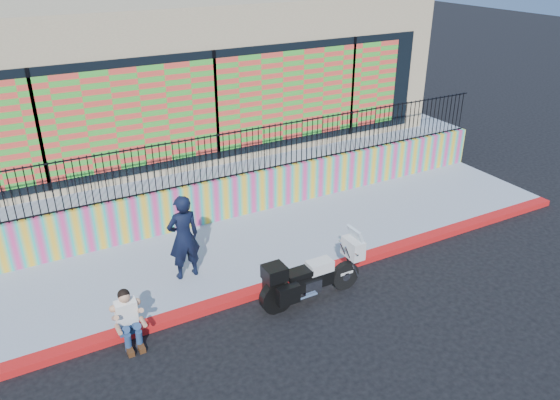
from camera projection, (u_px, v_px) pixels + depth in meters
ground at (297, 282)px, 11.75m from camera, size 90.00×90.00×0.00m
red_curb at (297, 279)px, 11.71m from camera, size 16.00×0.30×0.15m
sidewalk at (262, 245)px, 13.02m from camera, size 16.00×3.00×0.15m
mural_wall at (234, 196)px, 14.01m from camera, size 16.00×0.20×1.10m
metal_fence at (232, 154)px, 13.52m from camera, size 15.80×0.04×1.20m
elevated_platform at (170, 141)px, 18.08m from camera, size 16.00×10.00×1.25m
storefront_building at (165, 62)px, 16.77m from camera, size 14.00×8.06×4.00m
police_motorcycle at (310, 275)px, 10.91m from camera, size 2.25×0.74×1.40m
police_officer at (184, 237)px, 11.29m from camera, size 0.71×0.49×1.88m
seated_man at (129, 323)px, 9.77m from camera, size 0.54×0.71×1.06m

